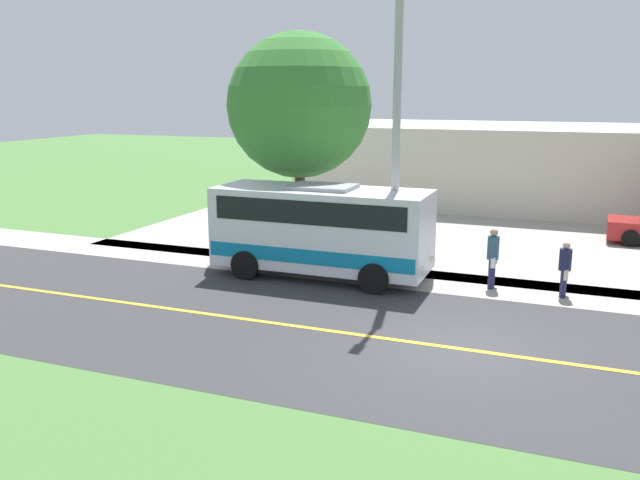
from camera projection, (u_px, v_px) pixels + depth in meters
name	position (u px, v px, depth m)	size (l,w,h in m)	color
ground_plane	(461.00, 349.00, 14.82)	(120.00, 120.00, 0.00)	#477238
road_surface	(461.00, 349.00, 14.81)	(8.00, 100.00, 0.01)	#333335
sidewalk	(491.00, 287.00, 19.54)	(2.40, 100.00, 0.01)	#9E9991
parking_lot_surface	(595.00, 244.00, 25.02)	(14.00, 36.00, 0.01)	#9E9991
road_centre_line	(461.00, 349.00, 14.81)	(0.16, 100.00, 0.00)	gold
shuttle_bus_front	(322.00, 227.00, 20.36)	(2.63, 6.79, 2.89)	silver
pedestrian_with_bags	(565.00, 268.00, 18.43)	(0.72, 0.34, 1.61)	#1E2347
pedestrian_waiting	(493.00, 256.00, 19.26)	(0.72, 0.34, 1.81)	#1E2347
street_light_pole	(396.00, 120.00, 19.23)	(1.97, 0.24, 8.93)	#9E9EA3
tree_curbside	(299.00, 106.00, 22.91)	(5.05, 5.05, 7.73)	brown
commercial_building	(522.00, 164.00, 34.01)	(10.00, 21.67, 3.99)	beige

